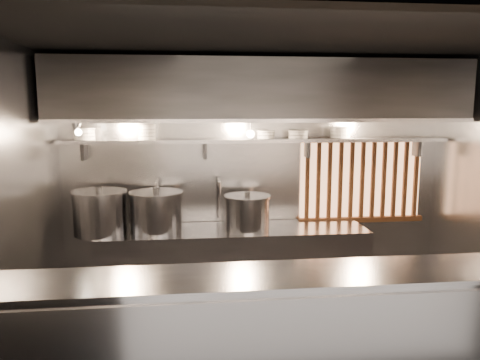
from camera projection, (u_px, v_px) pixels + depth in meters
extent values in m
plane|color=black|center=(278.00, 353.00, 4.33)|extent=(4.50, 4.50, 0.00)
plane|color=black|center=(282.00, 41.00, 3.89)|extent=(4.50, 4.50, 0.00)
plane|color=gray|center=(255.00, 180.00, 5.58)|extent=(4.50, 0.00, 4.50)
plane|color=gray|center=(12.00, 212.00, 3.86)|extent=(0.00, 3.00, 3.00)
cube|color=#98989D|center=(305.00, 351.00, 3.31)|extent=(4.50, 0.50, 1.10)
cube|color=#98989D|center=(306.00, 274.00, 3.22)|extent=(4.50, 0.56, 0.03)
cube|color=#98989D|center=(234.00, 267.00, 5.33)|extent=(3.00, 0.70, 0.90)
cube|color=#98989D|center=(258.00, 140.00, 5.33)|extent=(4.40, 0.34, 0.04)
cube|color=#2D2D30|center=(261.00, 91.00, 5.03)|extent=(4.40, 0.80, 0.65)
cube|color=#98989D|center=(267.00, 121.00, 4.69)|extent=(4.40, 0.03, 0.04)
cube|color=#FFAF72|center=(361.00, 180.00, 5.71)|extent=(1.50, 0.02, 0.92)
cube|color=brown|center=(364.00, 140.00, 5.59)|extent=(1.56, 0.06, 0.06)
cube|color=brown|center=(361.00, 220.00, 5.74)|extent=(1.56, 0.06, 0.06)
cube|color=brown|center=(307.00, 181.00, 5.59)|extent=(0.04, 0.04, 0.92)
cube|color=brown|center=(318.00, 181.00, 5.60)|extent=(0.04, 0.04, 0.92)
cube|color=brown|center=(329.00, 181.00, 5.62)|extent=(0.04, 0.04, 0.92)
cube|color=brown|center=(340.00, 181.00, 5.63)|extent=(0.04, 0.04, 0.92)
cube|color=brown|center=(351.00, 180.00, 5.65)|extent=(0.04, 0.04, 0.92)
cube|color=brown|center=(362.00, 180.00, 5.66)|extent=(0.04, 0.04, 0.92)
cube|color=brown|center=(373.00, 180.00, 5.68)|extent=(0.04, 0.04, 0.92)
cube|color=brown|center=(384.00, 180.00, 5.69)|extent=(0.04, 0.04, 0.92)
cube|color=brown|center=(394.00, 180.00, 5.71)|extent=(0.04, 0.04, 0.92)
cube|color=brown|center=(405.00, 179.00, 5.72)|extent=(0.04, 0.04, 0.92)
cube|color=brown|center=(416.00, 179.00, 5.74)|extent=(0.05, 0.04, 0.92)
cylinder|color=silver|center=(158.00, 200.00, 5.44)|extent=(0.03, 0.03, 0.48)
sphere|color=silver|center=(158.00, 179.00, 5.40)|extent=(0.04, 0.04, 0.04)
cylinder|color=silver|center=(157.00, 181.00, 5.27)|extent=(0.03, 0.26, 0.03)
sphere|color=silver|center=(156.00, 183.00, 5.15)|extent=(0.04, 0.04, 0.04)
cylinder|color=silver|center=(156.00, 189.00, 5.16)|extent=(0.03, 0.03, 0.14)
cylinder|color=silver|center=(218.00, 198.00, 5.52)|extent=(0.03, 0.03, 0.48)
sphere|color=silver|center=(218.00, 178.00, 5.48)|extent=(0.04, 0.04, 0.04)
cylinder|color=silver|center=(219.00, 180.00, 5.35)|extent=(0.03, 0.26, 0.03)
sphere|color=silver|center=(219.00, 182.00, 5.22)|extent=(0.04, 0.04, 0.04)
cylinder|color=silver|center=(220.00, 188.00, 5.24)|extent=(0.03, 0.03, 0.14)
cone|color=#98989D|center=(76.00, 126.00, 4.63)|extent=(0.25, 0.27, 0.20)
sphere|color=#FFE0B2|center=(78.00, 132.00, 4.62)|extent=(0.07, 0.07, 0.07)
cylinder|color=#2D2D30|center=(77.00, 118.00, 4.72)|extent=(0.02, 0.22, 0.02)
cylinder|color=#2D2D30|center=(251.00, 127.00, 5.18)|extent=(0.01, 0.01, 0.12)
sphere|color=#FFE0B2|center=(251.00, 134.00, 5.19)|extent=(0.09, 0.09, 0.09)
cylinder|color=#98989D|center=(100.00, 214.00, 5.03)|extent=(0.72, 0.72, 0.44)
cylinder|color=#98989D|center=(99.00, 192.00, 5.00)|extent=(0.76, 0.76, 0.03)
cylinder|color=#2D2D30|center=(99.00, 189.00, 4.99)|extent=(0.06, 0.06, 0.04)
cylinder|color=#98989D|center=(156.00, 213.00, 5.15)|extent=(0.61, 0.61, 0.41)
cylinder|color=#98989D|center=(156.00, 193.00, 5.11)|extent=(0.64, 0.64, 0.03)
cylinder|color=#2D2D30|center=(156.00, 190.00, 5.11)|extent=(0.06, 0.06, 0.04)
cylinder|color=#98989D|center=(247.00, 214.00, 5.22)|extent=(0.52, 0.52, 0.36)
cylinder|color=#98989D|center=(247.00, 197.00, 5.19)|extent=(0.55, 0.55, 0.03)
cylinder|color=#2D2D30|center=(247.00, 194.00, 5.19)|extent=(0.06, 0.06, 0.04)
cylinder|color=silver|center=(85.00, 138.00, 5.11)|extent=(0.22, 0.22, 0.03)
cylinder|color=silver|center=(85.00, 135.00, 5.11)|extent=(0.22, 0.22, 0.03)
cylinder|color=silver|center=(84.00, 131.00, 5.10)|extent=(0.22, 0.22, 0.03)
cylinder|color=silver|center=(84.00, 129.00, 5.10)|extent=(0.24, 0.24, 0.01)
cylinder|color=silver|center=(147.00, 138.00, 5.19)|extent=(0.20, 0.20, 0.03)
cylinder|color=silver|center=(147.00, 134.00, 5.18)|extent=(0.20, 0.20, 0.03)
cylinder|color=silver|center=(146.00, 131.00, 5.18)|extent=(0.20, 0.20, 0.03)
cylinder|color=silver|center=(146.00, 127.00, 5.17)|extent=(0.20, 0.20, 0.03)
cylinder|color=silver|center=(146.00, 125.00, 5.17)|extent=(0.21, 0.21, 0.01)
cylinder|color=silver|center=(266.00, 137.00, 5.34)|extent=(0.19, 0.19, 0.03)
cylinder|color=silver|center=(266.00, 134.00, 5.33)|extent=(0.19, 0.19, 0.03)
cylinder|color=silver|center=(266.00, 131.00, 5.33)|extent=(0.21, 0.21, 0.01)
cylinder|color=silver|center=(298.00, 137.00, 5.38)|extent=(0.22, 0.22, 0.03)
cylinder|color=silver|center=(298.00, 133.00, 5.37)|extent=(0.22, 0.22, 0.03)
cylinder|color=silver|center=(298.00, 131.00, 5.37)|extent=(0.24, 0.24, 0.01)
cylinder|color=silver|center=(340.00, 136.00, 5.43)|extent=(0.23, 0.23, 0.03)
cylinder|color=silver|center=(340.00, 133.00, 5.43)|extent=(0.23, 0.23, 0.03)
cylinder|color=silver|center=(340.00, 130.00, 5.42)|extent=(0.23, 0.23, 0.03)
cylinder|color=silver|center=(340.00, 127.00, 5.42)|extent=(0.24, 0.24, 0.01)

